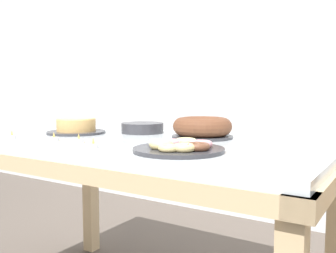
# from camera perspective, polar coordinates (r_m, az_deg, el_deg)

# --- Properties ---
(wall_back) EXTENTS (8.00, 0.10, 2.60)m
(wall_back) POSITION_cam_1_polar(r_m,az_deg,el_deg) (2.92, 14.33, 11.50)
(wall_back) COLOR silver
(wall_back) RESTS_ON ground
(dining_table) EXTENTS (1.51, 0.85, 0.77)m
(dining_table) POSITION_cam_1_polar(r_m,az_deg,el_deg) (1.60, -3.06, -5.66)
(dining_table) COLOR silver
(dining_table) RESTS_ON ground
(cake_chocolate_round) EXTENTS (0.28, 0.28, 0.08)m
(cake_chocolate_round) POSITION_cam_1_polar(r_m,az_deg,el_deg) (1.89, -13.80, -0.06)
(cake_chocolate_round) COLOR #333338
(cake_chocolate_round) RESTS_ON dining_table
(cake_golden_bundt) EXTENTS (0.27, 0.27, 0.09)m
(cake_golden_bundt) POSITION_cam_1_polar(r_m,az_deg,el_deg) (1.65, 5.25, -0.20)
(cake_golden_bundt) COLOR #333338
(cake_golden_bundt) RESTS_ON dining_table
(pastry_platter) EXTENTS (0.31, 0.31, 0.04)m
(pastry_platter) POSITION_cam_1_polar(r_m,az_deg,el_deg) (1.26, 1.69, -3.21)
(pastry_platter) COLOR #333338
(pastry_platter) RESTS_ON dining_table
(plate_stack) EXTENTS (0.21, 0.21, 0.05)m
(plate_stack) POSITION_cam_1_polar(r_m,az_deg,el_deg) (1.86, -3.92, -0.21)
(plate_stack) COLOR #333338
(plate_stack) RESTS_ON dining_table
(tealight_right_edge) EXTENTS (0.04, 0.04, 0.04)m
(tealight_right_edge) POSITION_cam_1_polar(r_m,az_deg,el_deg) (1.76, -22.68, -1.41)
(tealight_right_edge) COLOR silver
(tealight_right_edge) RESTS_ON dining_table
(tealight_near_cakes) EXTENTS (0.04, 0.04, 0.04)m
(tealight_near_cakes) POSITION_cam_1_polar(r_m,az_deg,el_deg) (1.54, -13.44, -2.04)
(tealight_near_cakes) COLOR silver
(tealight_near_cakes) RESTS_ON dining_table
(tealight_near_front) EXTENTS (0.04, 0.04, 0.04)m
(tealight_near_front) POSITION_cam_1_polar(r_m,az_deg,el_deg) (1.61, -16.99, -1.79)
(tealight_near_front) COLOR silver
(tealight_near_front) RESTS_ON dining_table
(tealight_left_edge) EXTENTS (0.04, 0.04, 0.04)m
(tealight_left_edge) POSITION_cam_1_polar(r_m,az_deg,el_deg) (1.38, -11.31, -2.82)
(tealight_left_edge) COLOR silver
(tealight_left_edge) RESTS_ON dining_table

